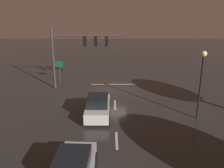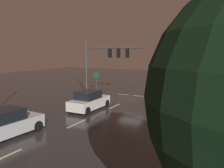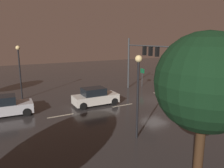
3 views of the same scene
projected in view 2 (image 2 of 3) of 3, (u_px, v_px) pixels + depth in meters
name	position (u px, v px, depth m)	size (l,w,h in m)	color
ground_plane	(131.00, 99.00, 25.25)	(80.00, 80.00, 0.00)	#2D2B2B
traffic_signal_assembly	(106.00, 58.00, 26.86)	(7.38, 0.47, 6.35)	#383A3D
lane_dash_far	(115.00, 106.00, 21.73)	(2.20, 0.16, 0.01)	beige
lane_dash_mid	(77.00, 124.00, 16.44)	(2.20, 0.16, 0.01)	beige
lane_dash_near	(3.00, 157.00, 11.16)	(2.20, 0.16, 0.01)	beige
stop_bar	(137.00, 96.00, 26.90)	(5.00, 0.16, 0.01)	beige
car_approaching	(89.00, 101.00, 20.29)	(1.95, 4.39, 1.70)	silver
car_distant	(6.00, 124.00, 13.79)	(2.10, 4.45, 1.70)	#B7B7BC
street_lamp_left_kerb	(178.00, 72.00, 15.92)	(0.44, 0.44, 5.31)	black
route_sign	(96.00, 77.00, 30.26)	(0.90, 0.15, 2.43)	#383A3D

